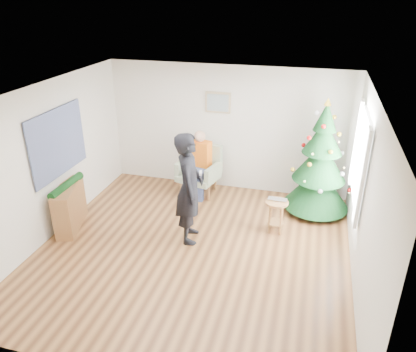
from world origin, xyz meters
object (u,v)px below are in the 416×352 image
(christmas_tree, at_px, (320,163))
(console, at_px, (70,207))
(armchair, at_px, (200,176))
(standing_man, at_px, (189,188))
(stool, at_px, (276,216))

(christmas_tree, relative_size, console, 2.22)
(armchair, xyz_separation_m, standing_man, (0.32, -1.71, 0.58))
(stool, bearing_deg, console, -167.29)
(christmas_tree, relative_size, standing_man, 1.16)
(stool, xyz_separation_m, armchair, (-1.71, 1.10, 0.07))
(console, bearing_deg, standing_man, -11.21)
(stool, bearing_deg, armchair, 147.08)
(stool, relative_size, standing_man, 0.31)
(christmas_tree, distance_m, stool, 1.34)
(armchair, relative_size, console, 1.02)
(armchair, distance_m, console, 2.66)
(christmas_tree, height_order, stool, christmas_tree)
(stool, xyz_separation_m, console, (-3.57, -0.80, 0.10))
(christmas_tree, distance_m, console, 4.61)
(christmas_tree, bearing_deg, stool, -125.36)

